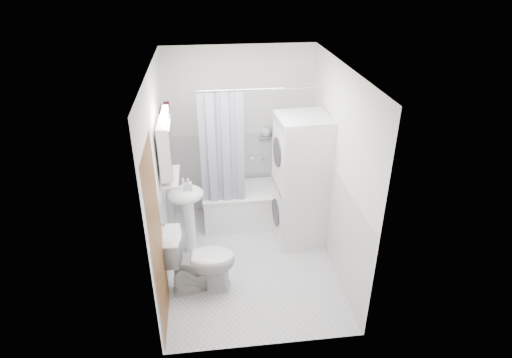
{
  "coord_description": "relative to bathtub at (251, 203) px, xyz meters",
  "views": [
    {
      "loc": [
        -0.46,
        -4.22,
        3.42
      ],
      "look_at": [
        0.08,
        0.15,
        1.08
      ],
      "focal_mm": 30.0,
      "sensor_mm": 36.0,
      "label": 1
    }
  ],
  "objects": [
    {
      "name": "bathtub",
      "position": [
        0.0,
        0.0,
        0.0
      ],
      "size": [
        1.35,
        0.64,
        0.52
      ],
      "color": "white",
      "rests_on": "ground"
    },
    {
      "name": "room_walls",
      "position": [
        -0.11,
        -0.92,
        1.2
      ],
      "size": [
        2.6,
        2.6,
        2.6
      ],
      "color": "white",
      "rests_on": "ground"
    },
    {
      "name": "shampoo_a",
      "position": [
        0.24,
        0.32,
        0.94
      ],
      "size": [
        0.13,
        0.17,
        0.13
      ],
      "primitive_type": "imported",
      "color": "gray",
      "rests_on": "shower_caddy"
    },
    {
      "name": "toilet",
      "position": [
        -0.72,
        -1.31,
        0.1
      ],
      "size": [
        0.79,
        0.45,
        0.76
      ],
      "primitive_type": "imported",
      "rotation": [
        0.0,
        0.0,
        1.55
      ],
      "color": "white",
      "rests_on": "ground"
    },
    {
      "name": "wainscot",
      "position": [
        -0.11,
        -0.63,
        0.32
      ],
      "size": [
        1.98,
        2.58,
        2.58
      ],
      "color": "silver",
      "rests_on": "ground"
    },
    {
      "name": "shelf_cup",
      "position": [
        -1.0,
        -0.7,
        0.98
      ],
      "size": [
        0.1,
        0.09,
        0.1
      ],
      "primitive_type": "imported",
      "color": "gray",
      "rests_on": "shelf"
    },
    {
      "name": "shampoo_b",
      "position": [
        0.36,
        0.32,
        0.92
      ],
      "size": [
        0.08,
        0.21,
        0.08
      ],
      "primitive_type": "imported",
      "color": "#2B2698",
      "rests_on": "shower_caddy"
    },
    {
      "name": "sink",
      "position": [
        -0.86,
        -0.62,
        0.42
      ],
      "size": [
        0.44,
        0.37,
        1.04
      ],
      "color": "white",
      "rests_on": "ground"
    },
    {
      "name": "medicine_cabinet",
      "position": [
        -1.01,
        -0.82,
        1.28
      ],
      "size": [
        0.13,
        0.5,
        0.71
      ],
      "color": "white",
      "rests_on": "room_walls"
    },
    {
      "name": "curtain_rod",
      "position": [
        0.0,
        -0.26,
        1.72
      ],
      "size": [
        1.53,
        0.02,
        0.02
      ],
      "primitive_type": "cylinder",
      "rotation": [
        0.0,
        1.57,
        0.0
      ],
      "color": "silver",
      "rests_on": "room_walls"
    },
    {
      "name": "shelf",
      "position": [
        -1.0,
        -0.82,
        0.92
      ],
      "size": [
        0.18,
        0.54,
        0.02
      ],
      "primitive_type": "cube",
      "color": "silver",
      "rests_on": "room_walls"
    },
    {
      "name": "door",
      "position": [
        -1.06,
        -1.47,
        0.72
      ],
      "size": [
        0.05,
        2.0,
        2.0
      ],
      "color": "brown",
      "rests_on": "ground"
    },
    {
      "name": "floor",
      "position": [
        -0.11,
        -0.92,
        -0.28
      ],
      "size": [
        2.6,
        2.6,
        0.0
      ],
      "primitive_type": "plane",
      "color": "silver",
      "rests_on": "ground"
    },
    {
      "name": "washer_dryer",
      "position": [
        0.57,
        -0.5,
        0.58
      ],
      "size": [
        0.66,
        0.65,
        1.73
      ],
      "rotation": [
        0.0,
        0.0,
        0.07
      ],
      "color": "white",
      "rests_on": "ground"
    },
    {
      "name": "towel",
      "position": [
        -1.05,
        -0.17,
        1.12
      ],
      "size": [
        0.07,
        0.36,
        0.86
      ],
      "color": "#500B16",
      "rests_on": "room_walls"
    },
    {
      "name": "shelf_bottle",
      "position": [
        -1.0,
        -0.97,
        0.96
      ],
      "size": [
        0.07,
        0.18,
        0.07
      ],
      "primitive_type": "imported",
      "color": "gray",
      "rests_on": "shelf"
    },
    {
      "name": "soap_pump",
      "position": [
        -0.82,
        -0.67,
        0.67
      ],
      "size": [
        0.08,
        0.17,
        0.08
      ],
      "primitive_type": "imported",
      "color": "gray",
      "rests_on": "sink"
    },
    {
      "name": "shower_caddy",
      "position": [
        0.25,
        0.32,
        0.87
      ],
      "size": [
        0.22,
        0.06,
        0.02
      ],
      "primitive_type": "cube",
      "color": "silver",
      "rests_on": "room_walls"
    },
    {
      "name": "shower_curtain",
      "position": [
        -0.39,
        -0.26,
        0.97
      ],
      "size": [
        0.55,
        0.02,
        1.45
      ],
      "color": "#131743",
      "rests_on": "curtain_rod"
    },
    {
      "name": "tub_spout",
      "position": [
        0.2,
        0.33,
        0.55
      ],
      "size": [
        0.04,
        0.12,
        0.04
      ],
      "primitive_type": "cylinder",
      "rotation": [
        1.57,
        0.0,
        0.0
      ],
      "color": "silver",
      "rests_on": "room_walls"
    }
  ]
}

